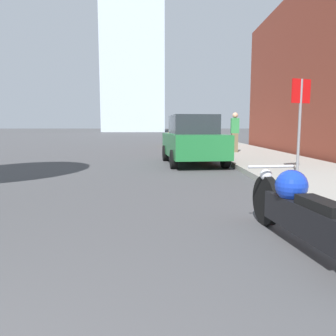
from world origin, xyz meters
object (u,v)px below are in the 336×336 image
at_px(motorcycle, 301,210).
at_px(parked_car_yellow, 180,134).
at_px(parked_car_green, 193,140).
at_px(pedestrian, 235,132).
at_px(stop_sign, 300,109).

relative_size(motorcycle, parked_car_yellow, 0.59).
relative_size(motorcycle, parked_car_green, 0.61).
bearing_deg(pedestrian, parked_car_green, -122.76).
xyz_separation_m(stop_sign, pedestrian, (-0.23, 6.57, -0.67)).
bearing_deg(parked_car_green, motorcycle, -92.42).
height_order(parked_car_green, parked_car_yellow, parked_car_green).
bearing_deg(stop_sign, parked_car_yellow, 98.78).
bearing_deg(stop_sign, pedestrian, 92.01).
bearing_deg(pedestrian, motorcycle, -98.63).
bearing_deg(stop_sign, motorcycle, -111.85).
distance_m(parked_car_green, stop_sign, 4.07).
distance_m(motorcycle, parked_car_green, 8.08).
distance_m(motorcycle, parked_car_yellow, 19.80).
height_order(motorcycle, parked_car_green, parked_car_green).
height_order(motorcycle, parked_car_yellow, parked_car_yellow).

